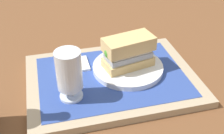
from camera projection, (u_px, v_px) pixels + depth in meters
ground_plane at (112, 82)px, 0.78m from camera, size 3.00×3.00×0.00m
tray at (112, 79)px, 0.77m from camera, size 0.44×0.32×0.02m
placemat at (112, 76)px, 0.77m from camera, size 0.38×0.27×0.00m
plate at (128, 68)px, 0.79m from camera, size 0.19×0.19×0.01m
sandwich at (127, 52)px, 0.76m from camera, size 0.14×0.09×0.08m
beer_glass at (69, 73)px, 0.66m from camera, size 0.06×0.06×0.12m
napkin_folded at (72, 65)px, 0.80m from camera, size 0.09×0.07×0.01m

